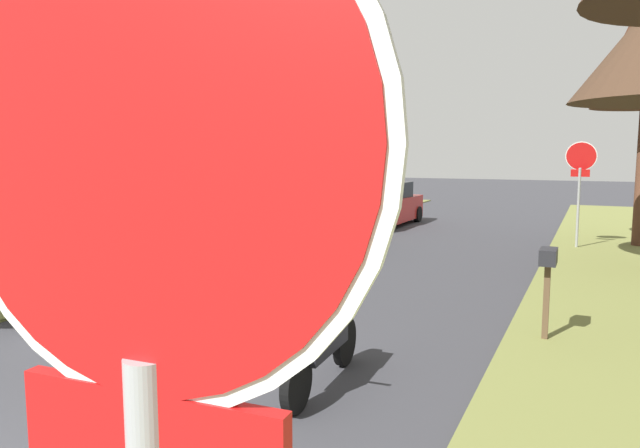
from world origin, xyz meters
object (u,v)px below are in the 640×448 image
object	(u,v)px
parked_sedan_silver	(158,261)
street_tree_left_mid_b	(277,50)
curbside_mailbox	(548,267)
parked_sedan_green	(310,223)
stop_sign_near	(148,420)
parked_sedan_red	(382,206)
stop_sign_far	(580,171)
parked_motorcycle	(324,344)
street_tree_left_mid_a	(101,26)

from	to	relation	value
parked_sedan_silver	street_tree_left_mid_b	bearing A→B (deg)	108.74
curbside_mailbox	parked_sedan_green	bearing A→B (deg)	138.72
stop_sign_near	parked_sedan_red	bearing A→B (deg)	108.24
stop_sign_far	parked_motorcycle	size ratio (longest dim) A/B	1.42
stop_sign_far	parked_sedan_green	bearing A→B (deg)	-154.12
parked_sedan_red	stop_sign_far	bearing A→B (deg)	-22.79
parked_motorcycle	curbside_mailbox	world-z (taller)	curbside_mailbox
parked_sedan_red	parked_motorcycle	size ratio (longest dim) A/B	2.16
parked_sedan_green	stop_sign_far	bearing A→B (deg)	25.88
parked_sedan_silver	parked_motorcycle	xyz separation A→B (m)	(4.27, -2.20, -0.24)
stop_sign_near	stop_sign_far	xyz separation A→B (m)	(0.23, 16.66, -0.06)
street_tree_left_mid_b	parked_sedan_green	size ratio (longest dim) A/B	1.82
street_tree_left_mid_a	parked_motorcycle	bearing A→B (deg)	-30.79
stop_sign_near	parked_sedan_silver	xyz separation A→B (m)	(-6.33, 7.25, -1.48)
parked_sedan_silver	parked_sedan_green	world-z (taller)	same
stop_sign_near	street_tree_left_mid_b	world-z (taller)	street_tree_left_mid_b
street_tree_left_mid_b	curbside_mailbox	size ratio (longest dim) A/B	6.33
parked_motorcycle	parked_sedan_silver	bearing A→B (deg)	152.73
stop_sign_far	street_tree_left_mid_a	xyz separation A→B (m)	(-10.30, -6.84, 3.44)
street_tree_left_mid_a	parked_sedan_silver	size ratio (longest dim) A/B	1.62
parked_sedan_green	curbside_mailbox	size ratio (longest dim) A/B	3.48
parked_sedan_silver	parked_sedan_green	bearing A→B (deg)	90.50
parked_sedan_red	curbside_mailbox	bearing A→B (deg)	-60.94
parked_sedan_red	street_tree_left_mid_b	bearing A→B (deg)	-159.75
stop_sign_far	parked_motorcycle	distance (m)	11.95
parked_motorcycle	stop_sign_far	bearing A→B (deg)	78.84
street_tree_left_mid_a	stop_sign_near	bearing A→B (deg)	-44.29
stop_sign_far	street_tree_left_mid_b	world-z (taller)	street_tree_left_mid_b
street_tree_left_mid_b	parked_motorcycle	size ratio (longest dim) A/B	3.92
parked_sedan_green	parked_sedan_red	xyz separation A→B (m)	(-0.02, 6.00, 0.00)
stop_sign_near	parked_sedan_silver	size ratio (longest dim) A/B	0.67
stop_sign_near	parked_sedan_silver	world-z (taller)	stop_sign_near
parked_sedan_green	street_tree_left_mid_b	bearing A→B (deg)	127.86
street_tree_left_mid_b	parked_motorcycle	bearing A→B (deg)	-58.65
stop_sign_far	parked_sedan_red	world-z (taller)	stop_sign_far
parked_sedan_red	parked_motorcycle	world-z (taller)	parked_sedan_red
parked_sedan_green	parked_sedan_silver	bearing A→B (deg)	-89.50
street_tree_left_mid_b	parked_sedan_silver	world-z (taller)	street_tree_left_mid_b
street_tree_left_mid_a	street_tree_left_mid_b	distance (m)	8.33
parked_sedan_silver	parked_sedan_green	size ratio (longest dim) A/B	1.00
street_tree_left_mid_b	parked_sedan_red	size ratio (longest dim) A/B	1.82
street_tree_left_mid_a	parked_motorcycle	distance (m)	10.62
stop_sign_near	street_tree_left_mid_b	bearing A→B (deg)	118.94
street_tree_left_mid_b	curbside_mailbox	xyz separation A→B (m)	(10.10, -10.35, -5.28)
parked_sedan_green	street_tree_left_mid_a	bearing A→B (deg)	-135.41
parked_sedan_red	parked_motorcycle	bearing A→B (deg)	-73.18
parked_sedan_green	parked_sedan_red	distance (m)	6.00
stop_sign_far	parked_motorcycle	bearing A→B (deg)	-101.16
parked_sedan_red	curbside_mailbox	xyz separation A→B (m)	(6.49, -11.68, 0.33)
street_tree_left_mid_a	parked_sedan_silver	world-z (taller)	street_tree_left_mid_a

